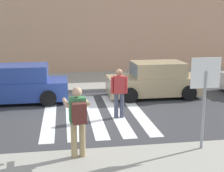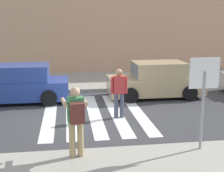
{
  "view_description": "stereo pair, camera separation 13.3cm",
  "coord_description": "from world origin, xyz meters",
  "px_view_note": "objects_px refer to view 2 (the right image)",
  "views": [
    {
      "loc": [
        -1.06,
        -10.69,
        3.43
      ],
      "look_at": [
        0.6,
        -0.2,
        1.1
      ],
      "focal_mm": 50.0,
      "sensor_mm": 36.0,
      "label": 1
    },
    {
      "loc": [
        -0.93,
        -10.71,
        3.43
      ],
      "look_at": [
        0.6,
        -0.2,
        1.1
      ],
      "focal_mm": 50.0,
      "sensor_mm": 36.0,
      "label": 2
    }
  ],
  "objects_px": {
    "parked_car_blue": "(19,85)",
    "parked_car_tan": "(156,81)",
    "photographer_with_backpack": "(76,116)",
    "pedestrian_crossing": "(119,91)",
    "stop_sign": "(204,84)"
  },
  "relations": [
    {
      "from": "parked_car_blue",
      "to": "parked_car_tan",
      "type": "xyz_separation_m",
      "value": [
        5.84,
        0.0,
        0.0
      ]
    },
    {
      "from": "photographer_with_backpack",
      "to": "pedestrian_crossing",
      "type": "relative_size",
      "value": 1.0
    },
    {
      "from": "parked_car_tan",
      "to": "parked_car_blue",
      "type": "bearing_deg",
      "value": 180.0
    },
    {
      "from": "stop_sign",
      "to": "photographer_with_backpack",
      "type": "bearing_deg",
      "value": -179.16
    },
    {
      "from": "stop_sign",
      "to": "parked_car_tan",
      "type": "height_order",
      "value": "stop_sign"
    },
    {
      "from": "photographer_with_backpack",
      "to": "parked_car_tan",
      "type": "bearing_deg",
      "value": 58.24
    },
    {
      "from": "photographer_with_backpack",
      "to": "pedestrian_crossing",
      "type": "bearing_deg",
      "value": 64.2
    },
    {
      "from": "photographer_with_backpack",
      "to": "parked_car_tan",
      "type": "distance_m",
      "value": 7.02
    },
    {
      "from": "pedestrian_crossing",
      "to": "parked_car_blue",
      "type": "height_order",
      "value": "pedestrian_crossing"
    },
    {
      "from": "photographer_with_backpack",
      "to": "pedestrian_crossing",
      "type": "distance_m",
      "value": 3.64
    },
    {
      "from": "photographer_with_backpack",
      "to": "parked_car_tan",
      "type": "height_order",
      "value": "photographer_with_backpack"
    },
    {
      "from": "parked_car_blue",
      "to": "parked_car_tan",
      "type": "bearing_deg",
      "value": 0.0
    },
    {
      "from": "stop_sign",
      "to": "pedestrian_crossing",
      "type": "relative_size",
      "value": 1.36
    },
    {
      "from": "stop_sign",
      "to": "parked_car_blue",
      "type": "distance_m",
      "value": 8.02
    },
    {
      "from": "pedestrian_crossing",
      "to": "parked_car_blue",
      "type": "xyz_separation_m",
      "value": [
        -3.74,
        2.69,
        -0.25
      ]
    }
  ]
}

